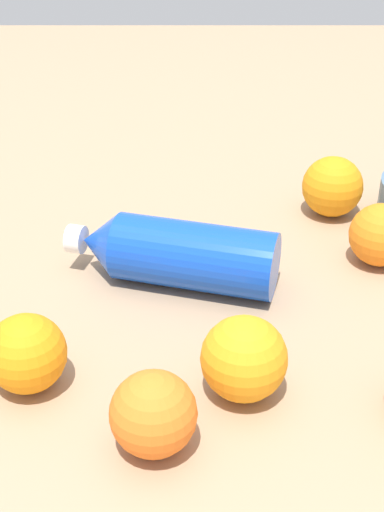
# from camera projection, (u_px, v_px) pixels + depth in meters

# --- Properties ---
(ground_plane) EXTENTS (2.40, 2.40, 0.00)m
(ground_plane) POSITION_uv_depth(u_px,v_px,m) (154.00, 308.00, 0.82)
(ground_plane) COLOR #9E7F60
(water_bottle) EXTENTS (0.25, 0.13, 0.08)m
(water_bottle) POSITION_uv_depth(u_px,v_px,m) (172.00, 253.00, 0.84)
(water_bottle) COLOR blue
(water_bottle) RESTS_ON ground_plane
(orange_0) EXTENTS (0.08, 0.08, 0.08)m
(orange_0) POSITION_uv_depth(u_px,v_px,m) (241.00, 358.00, 0.68)
(orange_0) COLOR orange
(orange_0) RESTS_ON ground_plane
(orange_1) EXTENTS (0.08, 0.08, 0.08)m
(orange_1) POSITION_uv_depth(u_px,v_px,m) (151.00, 414.00, 0.63)
(orange_1) COLOR orange
(orange_1) RESTS_ON ground_plane
(orange_2) EXTENTS (0.08, 0.08, 0.08)m
(orange_2) POSITION_uv_depth(u_px,v_px,m) (378.00, 234.00, 0.88)
(orange_2) COLOR orange
(orange_2) RESTS_ON ground_plane
(orange_3) EXTENTS (0.08, 0.08, 0.08)m
(orange_3) POSITION_uv_depth(u_px,v_px,m) (330.00, 186.00, 0.99)
(orange_3) COLOR orange
(orange_3) RESTS_ON ground_plane
(orange_5) EXTENTS (0.08, 0.08, 0.08)m
(orange_5) POSITION_uv_depth(u_px,v_px,m) (24.00, 354.00, 0.69)
(orange_5) COLOR orange
(orange_5) RESTS_ON ground_plane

